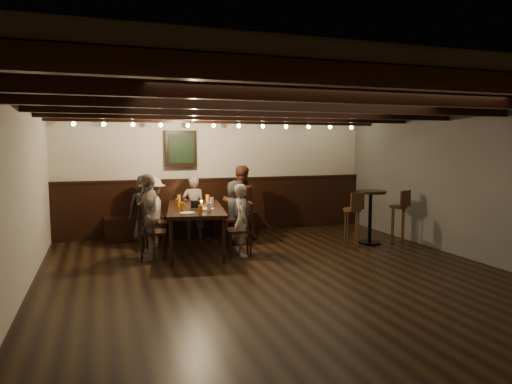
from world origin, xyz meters
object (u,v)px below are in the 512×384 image
object	(u,v)px
chair_right_far	(240,239)
high_top_table	(370,209)
person_bench_centre	(194,207)
person_left_near	(152,212)
person_bench_right	(240,202)
person_left_far	(149,217)
bar_stool_right	(398,224)
person_right_near	(236,212)
person_right_far	(242,220)
chair_right_near	(234,228)
chair_left_far	(152,242)
dining_table	(195,211)
chair_left_near	(155,231)
person_bench_left	(146,208)
bar_stool_left	(352,227)

from	to	relation	value
chair_right_far	high_top_table	distance (m)	2.56
person_bench_centre	person_left_near	world-z (taller)	person_left_near
person_bench_right	person_left_far	bearing A→B (deg)	39.29
person_bench_right	high_top_table	world-z (taller)	person_bench_right
bar_stool_right	person_right_near	bearing A→B (deg)	144.64
person_left_far	person_right_far	distance (m)	1.50
person_bench_right	chair_right_near	bearing A→B (deg)	68.22
chair_left_far	person_right_far	world-z (taller)	person_right_far
person_bench_centre	person_right_far	size ratio (longest dim) A/B	1.03
dining_table	chair_left_near	world-z (taller)	chair_left_near
chair_left_near	person_bench_left	bearing A→B (deg)	-158.12
person_bench_right	person_left_far	distance (m)	2.13
chair_left_near	person_right_far	size ratio (longest dim) A/B	0.77
person_right_near	bar_stool_left	distance (m)	2.12
chair_right_far	person_bench_centre	bearing A→B (deg)	25.60
dining_table	bar_stool_right	distance (m)	3.73
person_bench_centre	chair_right_far	bearing A→B (deg)	115.60
person_bench_left	bar_stool_right	xyz separation A→B (m)	(4.41, -1.66, -0.27)
person_left_near	high_top_table	bearing A→B (deg)	84.11
person_left_near	chair_right_far	bearing A→B (deg)	58.50
person_left_near	bar_stool_left	world-z (taller)	person_left_near
person_bench_left	bar_stool_left	xyz separation A→B (m)	(3.41, -1.71, -0.27)
chair_right_far	person_right_near	world-z (taller)	person_right_near
person_right_near	bar_stool_left	size ratio (longest dim) A/B	1.18
chair_left_far	person_right_far	bearing A→B (deg)	90.00
chair_right_near	person_bench_right	world-z (taller)	person_bench_right
chair_right_far	person_right_far	xyz separation A→B (m)	(0.03, -0.01, 0.32)
person_right_far	bar_stool_left	distance (m)	2.01
person_left_far	person_bench_right	bearing A→B (deg)	129.29
person_bench_right	chair_left_near	bearing A→B (deg)	15.53
chair_right_far	person_bench_right	xyz separation A→B (m)	(0.40, 1.30, 0.45)
high_top_table	chair_right_near	bearing A→B (deg)	161.36
person_bench_right	bar_stool_right	size ratio (longest dim) A/B	1.43
person_right_near	high_top_table	world-z (taller)	person_right_near
chair_right_far	person_bench_left	xyz separation A→B (m)	(-1.38, 1.59, 0.37)
person_bench_left	person_right_near	bearing A→B (deg)	164.74
person_bench_centre	chair_left_far	bearing A→B (deg)	64.39
person_left_far	bar_stool_right	size ratio (longest dim) A/B	1.37
person_left_near	person_bench_left	bearing A→B (deg)	-161.57
dining_table	chair_right_far	world-z (taller)	chair_right_far
chair_left_far	person_bench_left	size ratio (longest dim) A/B	0.71
person_bench_left	person_bench_right	xyz separation A→B (m)	(1.78, -0.29, 0.08)
person_left_far	person_right_far	xyz separation A→B (m)	(1.48, -0.24, -0.09)
person_bench_left	chair_left_near	bearing A→B (deg)	111.88
person_bench_right	person_right_far	bearing A→B (deg)	83.66
high_top_table	bar_stool_right	bearing A→B (deg)	-17.21
dining_table	chair_left_far	world-z (taller)	chair_left_far
dining_table	bar_stool_left	size ratio (longest dim) A/B	2.15
person_left_far	high_top_table	distance (m)	3.98
person_bench_centre	chair_right_near	bearing A→B (deg)	140.20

